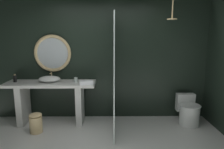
{
  "coord_description": "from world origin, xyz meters",
  "views": [
    {
      "loc": [
        0.2,
        -2.53,
        1.81
      ],
      "look_at": [
        0.24,
        0.73,
        1.18
      ],
      "focal_mm": 32.78,
      "sensor_mm": 36.0,
      "label": 1
    }
  ],
  "objects_px": {
    "vessel_sink": "(49,79)",
    "toilet": "(188,112)",
    "tumbler_cup": "(76,80)",
    "waste_bin": "(36,123)",
    "rain_shower_head": "(172,16)",
    "folded_hand_towel": "(86,83)",
    "round_wall_mirror": "(53,53)",
    "soap_dispenser": "(15,78)"
  },
  "relations": [
    {
      "from": "vessel_sink",
      "to": "toilet",
      "type": "height_order",
      "value": "vessel_sink"
    },
    {
      "from": "round_wall_mirror",
      "to": "rain_shower_head",
      "type": "height_order",
      "value": "rain_shower_head"
    },
    {
      "from": "vessel_sink",
      "to": "rain_shower_head",
      "type": "bearing_deg",
      "value": -6.21
    },
    {
      "from": "soap_dispenser",
      "to": "round_wall_mirror",
      "type": "xyz_separation_m",
      "value": [
        0.73,
        0.24,
        0.49
      ]
    },
    {
      "from": "vessel_sink",
      "to": "folded_hand_towel",
      "type": "xyz_separation_m",
      "value": [
        0.78,
        -0.22,
        -0.03
      ]
    },
    {
      "from": "vessel_sink",
      "to": "round_wall_mirror",
      "type": "height_order",
      "value": "round_wall_mirror"
    },
    {
      "from": "vessel_sink",
      "to": "folded_hand_towel",
      "type": "distance_m",
      "value": 0.81
    },
    {
      "from": "vessel_sink",
      "to": "soap_dispenser",
      "type": "height_order",
      "value": "vessel_sink"
    },
    {
      "from": "rain_shower_head",
      "to": "round_wall_mirror",
      "type": "bearing_deg",
      "value": 168.18
    },
    {
      "from": "vessel_sink",
      "to": "soap_dispenser",
      "type": "relative_size",
      "value": 2.69
    },
    {
      "from": "rain_shower_head",
      "to": "folded_hand_towel",
      "type": "xyz_separation_m",
      "value": [
        -1.6,
        0.04,
        -1.25
      ]
    },
    {
      "from": "round_wall_mirror",
      "to": "rain_shower_head",
      "type": "relative_size",
      "value": 1.92
    },
    {
      "from": "round_wall_mirror",
      "to": "rain_shower_head",
      "type": "distance_m",
      "value": 2.51
    },
    {
      "from": "waste_bin",
      "to": "tumbler_cup",
      "type": "bearing_deg",
      "value": 33.21
    },
    {
      "from": "soap_dispenser",
      "to": "rain_shower_head",
      "type": "bearing_deg",
      "value": -4.66
    },
    {
      "from": "rain_shower_head",
      "to": "folded_hand_towel",
      "type": "height_order",
      "value": "rain_shower_head"
    },
    {
      "from": "soap_dispenser",
      "to": "toilet",
      "type": "height_order",
      "value": "soap_dispenser"
    },
    {
      "from": "soap_dispenser",
      "to": "folded_hand_towel",
      "type": "relative_size",
      "value": 0.62
    },
    {
      "from": "vessel_sink",
      "to": "toilet",
      "type": "bearing_deg",
      "value": -2.48
    },
    {
      "from": "vessel_sink",
      "to": "rain_shower_head",
      "type": "height_order",
      "value": "rain_shower_head"
    },
    {
      "from": "vessel_sink",
      "to": "folded_hand_towel",
      "type": "bearing_deg",
      "value": -16.01
    },
    {
      "from": "vessel_sink",
      "to": "tumbler_cup",
      "type": "xyz_separation_m",
      "value": [
        0.54,
        -0.03,
        -0.01
      ]
    },
    {
      "from": "waste_bin",
      "to": "soap_dispenser",
      "type": "bearing_deg",
      "value": 138.55
    },
    {
      "from": "round_wall_mirror",
      "to": "folded_hand_towel",
      "type": "xyz_separation_m",
      "value": [
        0.75,
        -0.46,
        -0.53
      ]
    },
    {
      "from": "vessel_sink",
      "to": "tumbler_cup",
      "type": "bearing_deg",
      "value": -3.1
    },
    {
      "from": "rain_shower_head",
      "to": "toilet",
      "type": "relative_size",
      "value": 0.7
    },
    {
      "from": "toilet",
      "to": "tumbler_cup",
      "type": "bearing_deg",
      "value": 177.66
    },
    {
      "from": "soap_dispenser",
      "to": "waste_bin",
      "type": "relative_size",
      "value": 0.43
    },
    {
      "from": "round_wall_mirror",
      "to": "waste_bin",
      "type": "relative_size",
      "value": 2.07
    },
    {
      "from": "folded_hand_towel",
      "to": "soap_dispenser",
      "type": "bearing_deg",
      "value": 171.72
    },
    {
      "from": "vessel_sink",
      "to": "folded_hand_towel",
      "type": "height_order",
      "value": "vessel_sink"
    },
    {
      "from": "soap_dispenser",
      "to": "vessel_sink",
      "type": "bearing_deg",
      "value": 0.69
    },
    {
      "from": "tumbler_cup",
      "to": "waste_bin",
      "type": "height_order",
      "value": "tumbler_cup"
    },
    {
      "from": "vessel_sink",
      "to": "tumbler_cup",
      "type": "relative_size",
      "value": 4.5
    },
    {
      "from": "soap_dispenser",
      "to": "toilet",
      "type": "distance_m",
      "value": 3.63
    },
    {
      "from": "rain_shower_head",
      "to": "folded_hand_towel",
      "type": "distance_m",
      "value": 2.03
    },
    {
      "from": "tumbler_cup",
      "to": "rain_shower_head",
      "type": "bearing_deg",
      "value": -7.13
    },
    {
      "from": "vessel_sink",
      "to": "waste_bin",
      "type": "bearing_deg",
      "value": -107.77
    },
    {
      "from": "toilet",
      "to": "waste_bin",
      "type": "xyz_separation_m",
      "value": [
        -3.02,
        -0.36,
        -0.07
      ]
    },
    {
      "from": "toilet",
      "to": "vessel_sink",
      "type": "bearing_deg",
      "value": 177.52
    },
    {
      "from": "waste_bin",
      "to": "round_wall_mirror",
      "type": "bearing_deg",
      "value": 75.65
    },
    {
      "from": "toilet",
      "to": "soap_dispenser",
      "type": "bearing_deg",
      "value": 178.14
    }
  ]
}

